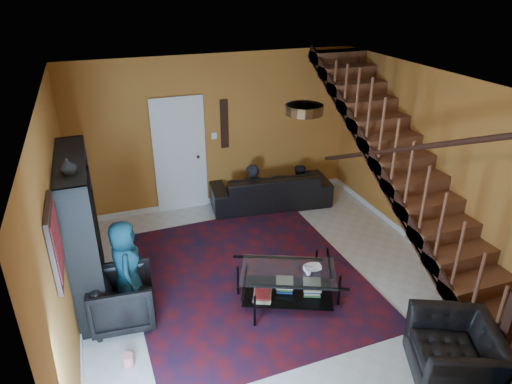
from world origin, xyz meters
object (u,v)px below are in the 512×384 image
bookshelf (84,233)px  sofa (270,189)px  armchair_right (456,353)px  coffee_table (288,283)px  armchair_left (123,299)px

bookshelf → sofa: bookshelf is taller
sofa → armchair_right: size_ratio=2.28×
armchair_right → coffee_table: 2.15m
armchair_right → coffee_table: armchair_right is taller
sofa → bookshelf: bearing=34.3°
sofa → armchair_left: bearing=46.5°
sofa → armchair_right: bearing=101.3°
bookshelf → armchair_left: bearing=-63.8°
coffee_table → sofa: bearing=73.0°
bookshelf → armchair_right: bookshelf is taller
bookshelf → armchair_right: size_ratio=2.04×
armchair_left → sofa: bearing=-45.1°
sofa → armchair_left: size_ratio=2.91×
armchair_left → bookshelf: bearing=31.5°
sofa → armchair_left: armchair_left is taller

